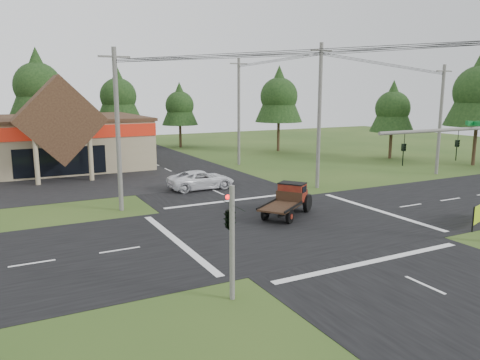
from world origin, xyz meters
TOP-DOWN VIEW (x-y plane):
  - ground at (0.00, 0.00)m, footprint 120.00×120.00m
  - road_ns at (0.00, 0.00)m, footprint 12.00×120.00m
  - road_ew at (0.00, 0.00)m, footprint 120.00×12.00m
  - parking_apron at (-14.00, 19.00)m, footprint 28.00×14.00m
  - traffic_signal_mast at (5.82, -7.50)m, footprint 8.12×0.24m
  - traffic_signal_corner at (-7.50, -7.32)m, footprint 0.53×2.48m
  - utility_pole_nw at (-8.00, 8.00)m, footprint 2.00×0.30m
  - utility_pole_ne at (8.00, 8.00)m, footprint 2.00×0.30m
  - utility_pole_far at (22.00, 8.00)m, footprint 2.00×0.30m
  - utility_pole_n at (8.00, 22.00)m, footprint 2.00×0.30m
  - tree_row_c at (-10.00, 41.00)m, footprint 7.28×7.28m
  - tree_row_d at (0.00, 42.00)m, footprint 6.16×6.16m
  - tree_row_e at (8.00, 40.00)m, footprint 5.04×5.04m
  - tree_side_ne at (18.00, 30.00)m, footprint 6.16×6.16m
  - tree_side_e_near at (26.00, 18.00)m, footprint 5.04×5.04m
  - tree_side_e_far at (30.00, 10.00)m, footprint 6.72×6.72m
  - antique_flatbed_truck at (0.84, 1.61)m, footprint 5.07×4.33m
  - white_pickup at (-0.60, 11.96)m, footprint 5.38×2.49m

SIDE VIEW (x-z plane):
  - ground at x=0.00m, z-range 0.00..0.00m
  - road_ns at x=0.00m, z-range 0.00..0.02m
  - road_ew at x=0.00m, z-range 0.00..0.02m
  - parking_apron at x=-14.00m, z-range 0.00..0.03m
  - white_pickup at x=-0.60m, z-range 0.00..1.49m
  - antique_flatbed_truck at x=0.84m, z-range 0.00..2.04m
  - traffic_signal_corner at x=-7.50m, z-range 1.32..5.72m
  - traffic_signal_mast at x=5.82m, z-range 0.93..7.93m
  - utility_pole_far at x=22.00m, z-range 0.14..10.34m
  - utility_pole_nw at x=-8.00m, z-range 0.14..10.64m
  - utility_pole_n at x=8.00m, z-range 0.14..11.34m
  - utility_pole_ne at x=8.00m, z-range 0.14..11.64m
  - tree_row_e at x=8.00m, z-range 1.49..10.58m
  - tree_side_e_near at x=26.00m, z-range 1.49..10.58m
  - tree_row_d at x=0.00m, z-range 1.82..12.93m
  - tree_side_ne at x=18.00m, z-range 1.82..12.93m
  - tree_side_e_far at x=30.00m, z-range 1.99..14.11m
  - tree_row_c at x=-10.00m, z-range 2.16..15.29m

